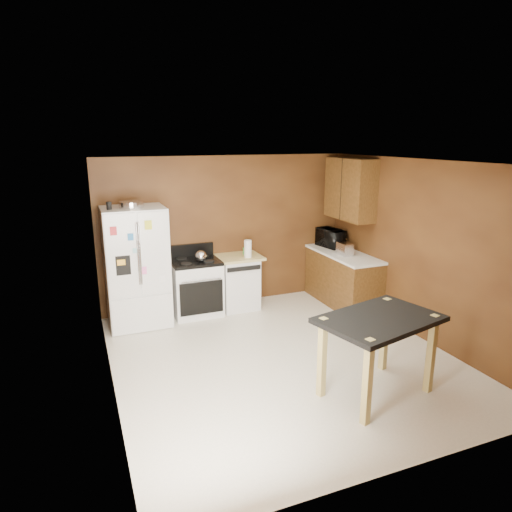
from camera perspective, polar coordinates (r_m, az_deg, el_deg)
floor at (r=6.08m, az=3.33°, el=-12.62°), size 4.50×4.50×0.00m
ceiling at (r=5.41m, az=3.73°, el=11.61°), size 4.50×4.50×0.00m
wall_back at (r=7.66m, az=-3.69°, el=3.07°), size 4.20×0.00×4.20m
wall_front at (r=3.83m, az=18.22°, el=-9.76°), size 4.20×0.00×4.20m
wall_left at (r=5.12m, az=-18.29°, el=-3.56°), size 0.00×4.50×4.50m
wall_right at (r=6.77m, az=19.82°, el=0.66°), size 0.00×4.50×4.50m
roasting_pan at (r=6.84m, az=-15.30°, el=6.25°), size 0.36×0.36×0.09m
pen_cup at (r=6.72m, az=-17.90°, el=6.00°), size 0.07×0.07×0.11m
kettle at (r=7.13m, az=-6.91°, el=-0.01°), size 0.18×0.18×0.18m
paper_towel at (r=7.38m, az=-1.02°, el=0.91°), size 0.13×0.13×0.28m
green_canister at (r=7.60m, az=-1.28°, el=0.65°), size 0.13×0.13×0.11m
toaster at (r=7.64m, az=11.03°, el=0.87°), size 0.17×0.28×0.20m
microwave at (r=8.16m, az=9.31°, el=2.16°), size 0.44×0.58×0.29m
refrigerator at (r=7.05m, az=-14.69°, el=-1.34°), size 0.90×0.80×1.80m
gas_range at (r=7.39m, az=-7.52°, el=-3.80°), size 0.76×0.68×1.10m
dishwasher at (r=7.61m, az=-2.30°, el=-3.20°), size 0.78×0.63×0.89m
right_cabinets at (r=7.83m, az=11.05°, el=0.52°), size 0.63×1.58×2.45m
island at (r=5.16m, az=15.11°, el=-8.80°), size 1.45×1.13×0.92m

